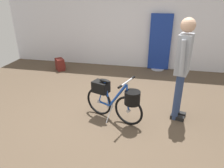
% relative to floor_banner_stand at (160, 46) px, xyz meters
% --- Properties ---
extents(ground_plane, '(7.55, 7.55, 0.00)m').
position_rel_floor_banner_stand_xyz_m(ground_plane, '(-0.89, -2.85, -0.71)').
color(ground_plane, brown).
extents(back_wall, '(7.55, 0.10, 2.62)m').
position_rel_floor_banner_stand_xyz_m(back_wall, '(-0.89, 0.16, 0.60)').
color(back_wall, silver).
rests_on(back_wall, ground_plane).
extents(floor_banner_stand, '(0.60, 0.36, 1.59)m').
position_rel_floor_banner_stand_xyz_m(floor_banner_stand, '(0.00, 0.00, 0.00)').
color(floor_banner_stand, '#B7B7BC').
rests_on(floor_banner_stand, ground_plane).
extents(folding_bike_foreground, '(1.09, 0.58, 0.81)m').
position_rel_floor_banner_stand_xyz_m(folding_bike_foreground, '(-0.71, -2.87, -0.28)').
color(folding_bike_foreground, black).
rests_on(folding_bike_foreground, ground_plane).
extents(visitor_near_wall, '(0.34, 0.52, 1.76)m').
position_rel_floor_banner_stand_xyz_m(visitor_near_wall, '(0.36, -2.54, 0.31)').
color(visitor_near_wall, navy).
rests_on(visitor_near_wall, ground_plane).
extents(backpack_on_floor, '(0.35, 0.36, 0.34)m').
position_rel_floor_banner_stand_xyz_m(backpack_on_floor, '(-2.80, -0.64, -0.54)').
color(backpack_on_floor, maroon).
rests_on(backpack_on_floor, ground_plane).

